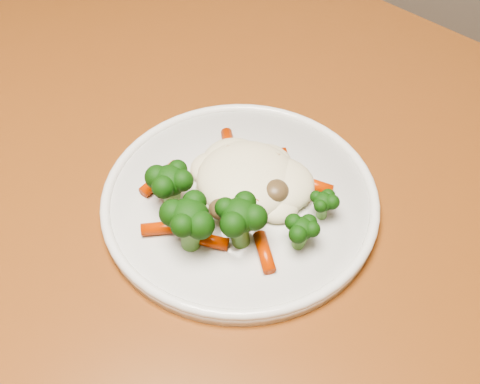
{
  "coord_description": "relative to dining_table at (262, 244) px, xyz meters",
  "views": [
    {
      "loc": [
        0.19,
        -0.03,
        1.21
      ],
      "look_at": [
        0.01,
        0.31,
        0.77
      ],
      "focal_mm": 45.0,
      "sensor_mm": 36.0,
      "label": 1
    }
  ],
  "objects": [
    {
      "name": "meal",
      "position": [
        -0.01,
        -0.05,
        0.14
      ],
      "size": [
        0.19,
        0.18,
        0.05
      ],
      "color": "#F7EDC6",
      "rests_on": "plate"
    },
    {
      "name": "dining_table",
      "position": [
        0.0,
        0.0,
        0.0
      ],
      "size": [
        1.28,
        1.01,
        0.75
      ],
      "rotation": [
        0.0,
        0.0,
        -0.25
      ],
      "color": "brown",
      "rests_on": "ground"
    },
    {
      "name": "plate",
      "position": [
        -0.01,
        -0.04,
        0.11
      ],
      "size": [
        0.27,
        0.27,
        0.01
      ],
      "primitive_type": "cylinder",
      "color": "white",
      "rests_on": "dining_table"
    }
  ]
}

